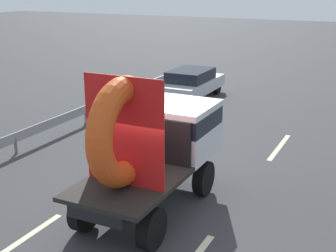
# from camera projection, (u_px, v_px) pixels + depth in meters

# --- Properties ---
(ground_plane) EXTENTS (120.00, 120.00, 0.00)m
(ground_plane) POSITION_uv_depth(u_px,v_px,m) (141.00, 210.00, 11.27)
(ground_plane) COLOR #38383A
(flatbed_truck) EXTENTS (2.02, 4.63, 3.52)m
(flatbed_truck) POSITION_uv_depth(u_px,v_px,m) (157.00, 140.00, 11.14)
(flatbed_truck) COLOR black
(flatbed_truck) RESTS_ON ground_plane
(distant_sedan) EXTENTS (1.83, 4.27, 1.39)m
(distant_sedan) POSITION_uv_depth(u_px,v_px,m) (191.00, 83.00, 21.86)
(distant_sedan) COLOR black
(distant_sedan) RESTS_ON ground_plane
(guardrail) EXTENTS (0.10, 15.24, 0.71)m
(guardrail) POSITION_uv_depth(u_px,v_px,m) (112.00, 99.00, 19.70)
(guardrail) COLOR gray
(guardrail) RESTS_ON ground_plane
(lane_dash_left_near) EXTENTS (0.16, 2.13, 0.01)m
(lane_dash_left_near) POSITION_uv_depth(u_px,v_px,m) (28.00, 236.00, 10.11)
(lane_dash_left_near) COLOR beige
(lane_dash_left_near) RESTS_ON ground_plane
(lane_dash_left_far) EXTENTS (0.16, 2.54, 0.01)m
(lane_dash_left_far) POSITION_uv_depth(u_px,v_px,m) (183.00, 132.00, 17.14)
(lane_dash_left_far) COLOR beige
(lane_dash_left_far) RESTS_ON ground_plane
(lane_dash_right_far) EXTENTS (0.16, 2.78, 0.01)m
(lane_dash_right_far) POSITION_uv_depth(u_px,v_px,m) (279.00, 147.00, 15.56)
(lane_dash_right_far) COLOR beige
(lane_dash_right_far) RESTS_ON ground_plane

